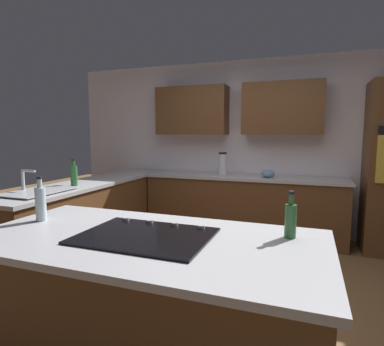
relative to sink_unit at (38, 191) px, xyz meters
The scene contains 15 objects.
ground_plane 2.07m from the sink_unit, 169.45° to the right, with size 14.00×14.00×0.00m, color brown.
wall_back 3.01m from the sink_unit, 126.40° to the right, with size 6.00×0.44×2.60m.
lower_cabinets_back 2.73m from the sink_unit, 129.99° to the right, with size 2.80×0.60×0.86m, color brown.
countertop_back 2.69m from the sink_unit, 129.99° to the right, with size 2.84×0.64×0.04m, color #B2B2B7.
lower_cabinets_side 1.02m from the sink_unit, 90.55° to the right, with size 0.60×2.90×0.86m, color brown.
countertop_side 0.89m from the sink_unit, 90.55° to the right, with size 0.64×2.94×0.04m, color #B2B2B7.
island_base 2.00m from the sink_unit, 152.73° to the left, with size 1.99×0.96×0.86m, color brown.
island_top 1.94m from the sink_unit, 152.73° to the left, with size 2.07×1.04×0.04m, color #B2B2B7.
sink_unit is the anchor object (origin of this frame).
cooktop 1.94m from the sink_unit, 152.89° to the left, with size 0.76×0.56×0.03m.
blender 2.47m from the sink_unit, 125.36° to the right, with size 0.15×0.15×0.34m.
mixing_bowl 2.89m from the sink_unit, 135.92° to the right, with size 0.19×0.19×0.11m, color #668CB2.
dish_soap_bottle 0.50m from the sink_unit, 96.95° to the right, with size 0.08×0.08×0.31m.
oil_bottle 1.21m from the sink_unit, 136.86° to the left, with size 0.07×0.07×0.31m.
second_bottle 2.59m from the sink_unit, 166.41° to the left, with size 0.07×0.07×0.27m.
Camera 1 is at (-0.78, 2.84, 1.50)m, focal length 29.93 mm.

